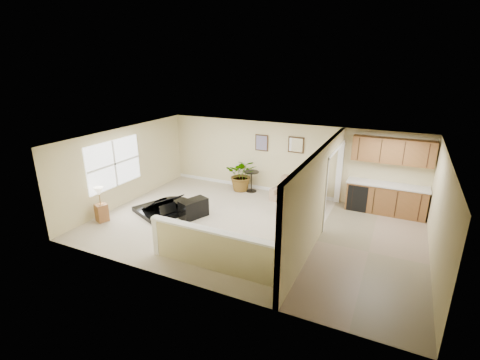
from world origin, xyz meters
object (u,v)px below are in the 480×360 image
at_px(loveseat, 298,192).
at_px(small_plant, 306,201).
at_px(piano, 160,195).
at_px(lamp_stand, 101,207).
at_px(accent_table, 251,179).
at_px(palm_plant, 242,175).
at_px(piano_bench, 194,208).

relative_size(loveseat, small_plant, 3.23).
distance_m(piano, lamp_stand, 1.74).
height_order(small_plant, lamp_stand, lamp_stand).
height_order(piano, lamp_stand, piano).
height_order(accent_table, palm_plant, palm_plant).
relative_size(piano, lamp_stand, 1.90).
height_order(accent_table, lamp_stand, lamp_stand).
height_order(palm_plant, lamp_stand, palm_plant).
relative_size(accent_table, small_plant, 1.32).
relative_size(loveseat, accent_table, 2.44).
xyz_separation_m(piano_bench, palm_plant, (0.32, 2.72, 0.31)).
relative_size(piano_bench, accent_table, 1.11).
xyz_separation_m(loveseat, lamp_stand, (-4.76, -3.92, 0.09)).
relative_size(loveseat, palm_plant, 1.40).
distance_m(piano_bench, loveseat, 3.54).
xyz_separation_m(palm_plant, small_plant, (2.56, -0.63, -0.35)).
bearing_deg(piano, loveseat, 58.84).
distance_m(piano_bench, lamp_stand, 2.68).
xyz_separation_m(accent_table, small_plant, (2.20, -0.67, -0.24)).
relative_size(piano, loveseat, 1.07).
distance_m(piano_bench, palm_plant, 2.76).
bearing_deg(loveseat, lamp_stand, -126.68).
height_order(loveseat, palm_plant, palm_plant).
xyz_separation_m(accent_table, palm_plant, (-0.36, -0.04, 0.11)).
xyz_separation_m(piano_bench, accent_table, (0.68, 2.76, 0.20)).
height_order(piano, palm_plant, piano).
bearing_deg(piano, small_plant, 51.38).
bearing_deg(piano_bench, accent_table, 76.07).
xyz_separation_m(piano, piano_bench, (1.17, 0.06, -0.27)).
distance_m(piano, small_plant, 4.60).
height_order(piano_bench, lamp_stand, lamp_stand).
relative_size(piano_bench, small_plant, 1.47).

